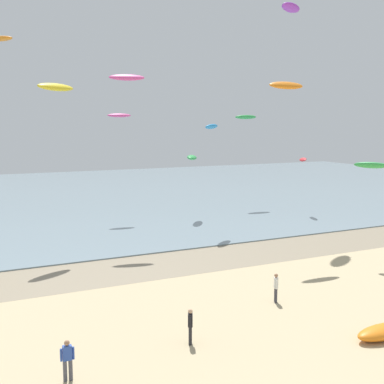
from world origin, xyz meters
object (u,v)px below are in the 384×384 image
(kite_aloft_7, at_px, (127,77))
(kite_aloft_12, at_px, (291,8))
(kite_aloft_0, at_px, (246,117))
(kite_aloft_4, at_px, (56,87))
(grounded_kite, at_px, (384,332))
(person_trailing_behind, at_px, (190,325))
(kite_aloft_5, at_px, (286,85))
(kite_aloft_8, at_px, (192,157))
(kite_aloft_9, at_px, (371,165))
(person_mid_beach, at_px, (67,359))
(kite_aloft_6, at_px, (212,127))
(person_left_flank, at_px, (276,287))
(kite_aloft_10, at_px, (119,115))
(kite_aloft_11, at_px, (303,160))
(kite_aloft_2, at_px, (1,39))

(kite_aloft_7, bearing_deg, kite_aloft_12, 6.04)
(kite_aloft_0, bearing_deg, kite_aloft_4, -150.60)
(grounded_kite, distance_m, kite_aloft_0, 40.92)
(person_trailing_behind, bearing_deg, kite_aloft_5, 41.25)
(kite_aloft_5, xyz_separation_m, kite_aloft_8, (-0.59, 15.87, -6.57))
(kite_aloft_9, height_order, kite_aloft_12, kite_aloft_12)
(kite_aloft_9, bearing_deg, person_mid_beach, -105.69)
(kite_aloft_4, xyz_separation_m, kite_aloft_6, (14.44, 0.81, -3.15))
(person_left_flank, distance_m, grounded_kite, 6.56)
(kite_aloft_4, height_order, kite_aloft_10, kite_aloft_4)
(kite_aloft_7, xyz_separation_m, kite_aloft_11, (21.84, 3.72, -7.94))
(person_trailing_behind, relative_size, kite_aloft_12, 0.48)
(person_mid_beach, height_order, kite_aloft_7, kite_aloft_7)
(kite_aloft_4, bearing_deg, kite_aloft_8, 176.27)
(kite_aloft_2, bearing_deg, kite_aloft_0, 40.04)
(person_trailing_behind, relative_size, kite_aloft_9, 0.68)
(person_trailing_behind, relative_size, kite_aloft_7, 0.56)
(grounded_kite, height_order, kite_aloft_9, kite_aloft_9)
(kite_aloft_4, distance_m, kite_aloft_6, 14.80)
(kite_aloft_2, height_order, kite_aloft_10, kite_aloft_2)
(kite_aloft_8, bearing_deg, grounded_kite, -155.65)
(kite_aloft_7, bearing_deg, kite_aloft_5, -29.81)
(person_mid_beach, relative_size, kite_aloft_5, 0.56)
(kite_aloft_7, height_order, kite_aloft_10, kite_aloft_7)
(kite_aloft_4, bearing_deg, kite_aloft_6, 154.17)
(kite_aloft_10, xyz_separation_m, kite_aloft_11, (19.38, -6.76, -4.91))
(kite_aloft_7, bearing_deg, kite_aloft_8, 48.31)
(kite_aloft_0, height_order, kite_aloft_12, kite_aloft_12)
(grounded_kite, bearing_deg, kite_aloft_6, -99.79)
(kite_aloft_11, height_order, kite_aloft_12, kite_aloft_12)
(person_left_flank, bearing_deg, kite_aloft_2, 108.11)
(person_left_flank, height_order, kite_aloft_0, kite_aloft_0)
(kite_aloft_2, bearing_deg, kite_aloft_5, -4.82)
(kite_aloft_5, relative_size, kite_aloft_10, 1.19)
(person_trailing_behind, distance_m, kite_aloft_6, 26.59)
(kite_aloft_4, height_order, kite_aloft_5, kite_aloft_5)
(person_left_flank, bearing_deg, kite_aloft_4, 115.93)
(kite_aloft_6, height_order, kite_aloft_7, kite_aloft_7)
(kite_aloft_0, bearing_deg, kite_aloft_10, -171.87)
(person_mid_beach, height_order, grounded_kite, person_mid_beach)
(person_mid_beach, height_order, person_left_flank, same)
(kite_aloft_5, xyz_separation_m, kite_aloft_10, (-7.53, 19.51, -2.06))
(kite_aloft_2, distance_m, kite_aloft_12, 30.15)
(kite_aloft_4, distance_m, kite_aloft_5, 18.21)
(kite_aloft_2, xyz_separation_m, kite_aloft_5, (18.62, -25.13, -5.97))
(kite_aloft_8, relative_size, kite_aloft_12, 0.85)
(kite_aloft_10, height_order, kite_aloft_12, kite_aloft_12)
(grounded_kite, height_order, kite_aloft_6, kite_aloft_6)
(kite_aloft_12, bearing_deg, kite_aloft_7, -38.23)
(person_trailing_behind, height_order, kite_aloft_7, kite_aloft_7)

